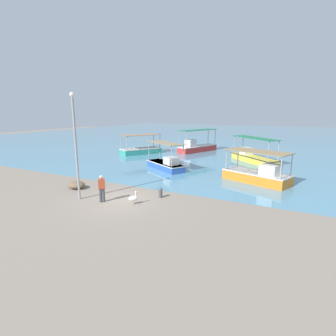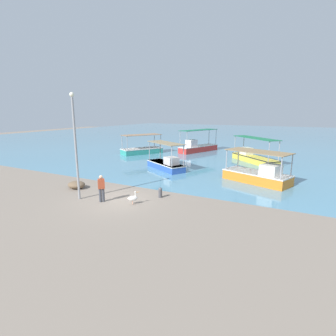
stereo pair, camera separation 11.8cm
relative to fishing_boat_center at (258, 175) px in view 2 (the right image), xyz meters
The scene contains 12 objects.
ground 11.09m from the fishing_boat_center, 130.44° to the right, with size 120.00×120.00×0.00m, color gray.
harbor_water 40.23m from the fishing_boat_center, 100.28° to the left, with size 110.00×90.00×0.00m, color teal.
fishing_boat_center is the anchor object (origin of this frame).
fishing_boat_outer 8.67m from the fishing_boat_center, 102.18° to the left, with size 5.71×5.57×2.71m.
fishing_boat_near_left 17.83m from the fishing_boat_center, 153.81° to the left, with size 4.46×5.63×2.50m.
fishing_boat_near_right 16.34m from the fishing_boat_center, 127.99° to the left, with size 3.75×6.68×3.00m.
fishing_boat_far_right 8.66m from the fishing_boat_center, behind, with size 4.88×3.76×2.57m.
pelican 10.43m from the fishing_boat_center, 124.34° to the right, with size 0.67×0.63×0.80m.
lamp_post 13.70m from the fishing_boat_center, 135.27° to the right, with size 0.28×0.28×6.60m.
mooring_bollard 8.43m from the fishing_boat_center, 126.64° to the right, with size 0.25×0.25×0.67m.
fisherman_standing 12.05m from the fishing_boat_center, 130.53° to the right, with size 0.44×0.44×1.69m.
net_pile 13.85m from the fishing_boat_center, 145.81° to the right, with size 1.30×1.10×0.54m, color brown.
Camera 2 is at (10.12, -12.54, 5.51)m, focal length 28.00 mm.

